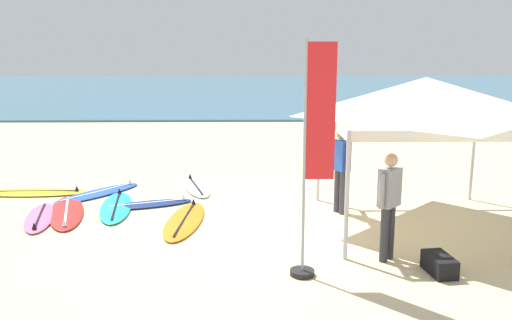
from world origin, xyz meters
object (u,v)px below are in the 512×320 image
object	(u,v)px
surfboard_cyan	(116,207)
surfboard_orange	(185,220)
surfboard_pink	(40,217)
person_blue	(341,165)
surfboard_blue	(98,193)
surfboard_white	(196,187)
person_grey	(389,199)
banner_flag	(312,171)
surfboard_yellow	(32,192)
canopy_tent	(425,97)
surfboard_navy	(148,204)
gear_bag_near_tent	(439,264)
surfboard_red	(66,212)

from	to	relation	value
surfboard_cyan	surfboard_orange	bearing A→B (deg)	-30.93
surfboard_pink	surfboard_cyan	bearing A→B (deg)	27.72
surfboard_pink	person_blue	size ratio (longest dim) A/B	1.18
surfboard_blue	surfboard_orange	size ratio (longest dim) A/B	0.88
surfboard_orange	surfboard_white	size ratio (longest dim) A/B	1.21
surfboard_blue	person_grey	size ratio (longest dim) A/B	1.24
banner_flag	person_grey	bearing A→B (deg)	23.92
person_blue	surfboard_orange	bearing A→B (deg)	-170.04
surfboard_yellow	surfboard_cyan	bearing A→B (deg)	-28.18
surfboard_yellow	banner_flag	distance (m)	7.54
canopy_tent	surfboard_navy	world-z (taller)	canopy_tent
surfboard_blue	gear_bag_near_tent	xyz separation A→B (m)	(6.20, -4.46, 0.10)
surfboard_cyan	person_grey	world-z (taller)	person_grey
surfboard_red	person_blue	bearing A→B (deg)	-0.18
person_blue	gear_bag_near_tent	distance (m)	3.26
surfboard_blue	surfboard_navy	bearing A→B (deg)	-35.39
surfboard_pink	surfboard_yellow	world-z (taller)	same
canopy_tent	surfboard_yellow	xyz separation A→B (m)	(-8.09, 2.30, -2.35)
surfboard_yellow	person_grey	distance (m)	8.18
person_grey	banner_flag	distance (m)	1.50
surfboard_white	canopy_tent	bearing A→B (deg)	-31.57
surfboard_red	person_blue	world-z (taller)	person_blue
surfboard_navy	person_blue	bearing A→B (deg)	-7.93
surfboard_orange	surfboard_pink	world-z (taller)	same
surfboard_orange	person_blue	xyz separation A→B (m)	(3.05, 0.54, 0.95)
surfboard_cyan	gear_bag_near_tent	bearing A→B (deg)	-31.33
surfboard_yellow	surfboard_pink	bearing A→B (deg)	-65.02
canopy_tent	surfboard_orange	distance (m)	4.99
surfboard_white	gear_bag_near_tent	xyz separation A→B (m)	(4.04, -4.95, 0.10)
surfboard_blue	surfboard_pink	bearing A→B (deg)	-110.07
surfboard_yellow	surfboard_navy	bearing A→B (deg)	-19.46
surfboard_white	surfboard_cyan	world-z (taller)	same
surfboard_blue	surfboard_orange	bearing A→B (deg)	-42.55
surfboard_orange	person_blue	distance (m)	3.24
person_blue	canopy_tent	bearing A→B (deg)	-29.41
surfboard_cyan	banner_flag	world-z (taller)	banner_flag
surfboard_navy	surfboard_white	bearing A→B (deg)	58.03
surfboard_red	person_grey	distance (m)	6.38
surfboard_pink	surfboard_white	size ratio (longest dim) A/B	1.01
surfboard_pink	person_grey	distance (m)	6.63
person_blue	gear_bag_near_tent	world-z (taller)	person_blue
surfboard_orange	person_grey	world-z (taller)	person_grey
surfboard_white	person_grey	xyz separation A→B (m)	(3.39, -4.41, 0.95)
surfboard_cyan	person_blue	size ratio (longest dim) A/B	1.39
surfboard_red	surfboard_cyan	world-z (taller)	same
person_blue	surfboard_navy	bearing A→B (deg)	172.07
surfboard_red	surfboard_blue	bearing A→B (deg)	80.39
surfboard_navy	surfboard_blue	bearing A→B (deg)	144.61
surfboard_white	person_blue	size ratio (longest dim) A/B	1.18
surfboard_red	surfboard_orange	bearing A→B (deg)	-12.84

